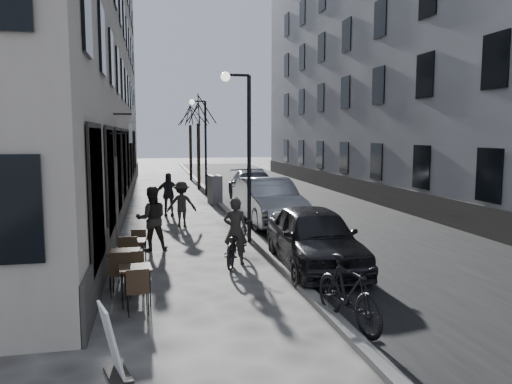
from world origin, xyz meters
name	(u,v)px	position (x,y,z in m)	size (l,w,h in m)	color
ground	(311,309)	(0.00, 0.00, 0.00)	(120.00, 120.00, 0.00)	#383533
road	(285,198)	(3.85, 16.00, 0.00)	(7.30, 60.00, 0.00)	black
kerb	(215,198)	(0.20, 16.00, 0.06)	(0.25, 60.00, 0.12)	slate
building_left	(80,32)	(-6.00, 16.50, 8.00)	(4.00, 35.00, 16.00)	#A09486
building_right	(386,45)	(9.50, 16.50, 8.00)	(4.00, 35.00, 16.00)	gray
streetlamp_near	(243,138)	(-0.17, 6.00, 3.16)	(0.90, 0.28, 5.09)	black
streetlamp_far	(202,136)	(-0.17, 18.00, 3.16)	(0.90, 0.28, 5.09)	black
tree_near	(198,110)	(-0.10, 21.00, 4.66)	(2.40, 2.40, 5.70)	black
tree_far	(190,114)	(-0.10, 27.00, 4.66)	(2.40, 2.40, 5.70)	black
bistro_set_a	(136,281)	(-3.24, 0.95, 0.45)	(0.65, 1.50, 0.87)	#312216
bistro_set_b	(124,265)	(-3.51, 2.13, 0.48)	(0.68, 1.61, 0.94)	#312216
bistro_set_c	(135,251)	(-3.34, 3.71, 0.42)	(0.63, 1.42, 0.82)	#312216
sign_board	(113,348)	(-3.46, -2.00, 0.41)	(0.50, 0.64, 1.01)	black
utility_cabinet	(215,190)	(0.03, 14.53, 0.68)	(0.50, 0.90, 1.35)	slate
bicycle	(235,244)	(-0.84, 3.53, 0.52)	(0.69, 1.98, 1.04)	black
cyclist_rider	(235,231)	(-0.84, 3.53, 0.85)	(0.62, 0.41, 1.70)	#292623
pedestrian_near	(152,219)	(-2.91, 5.49, 0.91)	(0.88, 0.69, 1.82)	black
pedestrian_mid	(182,204)	(-1.85, 9.03, 0.80)	(1.04, 0.60, 1.61)	black
pedestrian_far	(168,194)	(-2.24, 11.46, 0.87)	(1.02, 0.42, 1.74)	black
car_near	(315,237)	(1.00, 2.77, 0.76)	(1.80, 4.48, 1.53)	black
car_mid	(268,201)	(1.31, 9.05, 0.82)	(1.75, 5.00, 1.65)	gray
car_far	(253,187)	(1.90, 14.65, 0.75)	(2.11, 5.20, 1.51)	#393B43
moped	(348,293)	(0.35, -0.96, 0.60)	(0.56, 1.98, 1.19)	black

